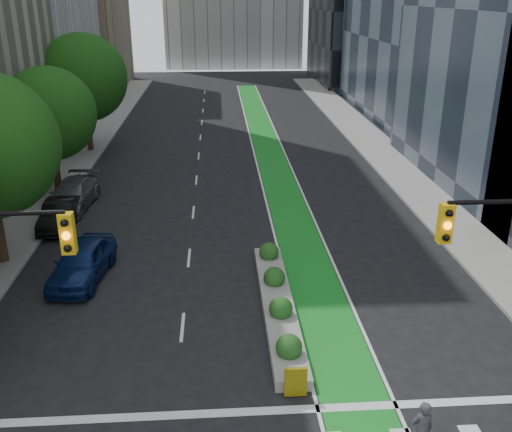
{
  "coord_description": "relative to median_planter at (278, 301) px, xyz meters",
  "views": [
    {
      "loc": [
        -1.0,
        -12.49,
        11.7
      ],
      "look_at": [
        0.51,
        9.57,
        3.0
      ],
      "focal_mm": 40.0,
      "sensor_mm": 36.0,
      "label": 1
    }
  ],
  "objects": [
    {
      "name": "tree_midfar",
      "position": [
        -12.2,
        14.96,
        4.57
      ],
      "size": [
        5.6,
        5.6,
        7.76
      ],
      "color": "black",
      "rests_on": "ground"
    },
    {
      "name": "parked_car_left_near",
      "position": [
        -8.2,
        3.18,
        0.46
      ],
      "size": [
        2.56,
        5.08,
        1.66
      ],
      "primitive_type": "imported",
      "rotation": [
        0.0,
        0.0,
        -0.13
      ],
      "color": "#0D1F51",
      "rests_on": "ground"
    },
    {
      "name": "median_planter",
      "position": [
        0.0,
        0.0,
        0.0
      ],
      "size": [
        1.2,
        10.26,
        1.1
      ],
      "color": "gray",
      "rests_on": "ground"
    },
    {
      "name": "sidewalk_left",
      "position": [
        -13.0,
        17.96,
        -0.3
      ],
      "size": [
        3.6,
        90.0,
        0.15
      ],
      "primitive_type": "cube",
      "color": "gray",
      "rests_on": "ground"
    },
    {
      "name": "bike_lane_paint",
      "position": [
        1.8,
        22.96,
        -0.37
      ],
      "size": [
        2.2,
        70.0,
        0.01
      ],
      "primitive_type": "cube",
      "color": "#188523",
      "rests_on": "ground"
    },
    {
      "name": "parked_car_left_mid",
      "position": [
        -10.7,
        9.34,
        0.34
      ],
      "size": [
        1.58,
        4.37,
        1.43
      ],
      "primitive_type": "imported",
      "rotation": [
        0.0,
        0.0,
        0.02
      ],
      "color": "black",
      "rests_on": "ground"
    },
    {
      "name": "sidewalk_right",
      "position": [
        10.6,
        17.96,
        -0.3
      ],
      "size": [
        3.6,
        90.0,
        0.15
      ],
      "primitive_type": "cube",
      "color": "gray",
      "rests_on": "ground"
    },
    {
      "name": "cyclist",
      "position": [
        3.0,
        -7.89,
        0.52
      ],
      "size": [
        0.69,
        0.48,
        1.78
      ],
      "primitive_type": "imported",
      "rotation": [
        0.0,
        0.0,
        3.23
      ],
      "color": "#3B3540",
      "rests_on": "ground"
    },
    {
      "name": "tree_far",
      "position": [
        -12.2,
        24.96,
        5.32
      ],
      "size": [
        6.6,
        6.6,
        9.0
      ],
      "color": "black",
      "rests_on": "ground"
    },
    {
      "name": "parked_car_left_far",
      "position": [
        -10.7,
        12.26,
        0.41
      ],
      "size": [
        2.66,
        5.56,
        1.56
      ],
      "primitive_type": "imported",
      "rotation": [
        0.0,
        0.0,
        -0.09
      ],
      "color": "#555759",
      "rests_on": "ground"
    }
  ]
}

